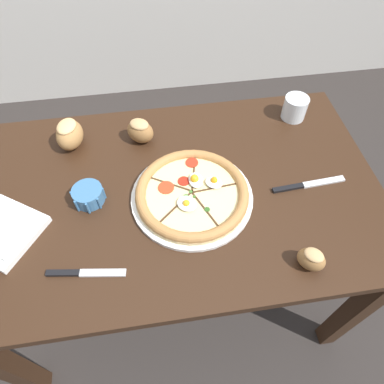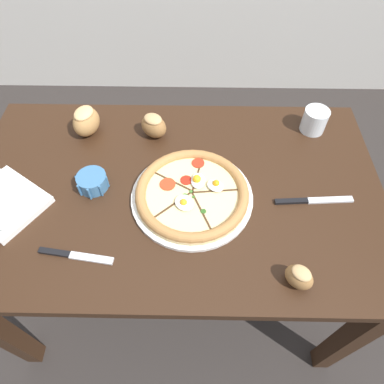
{
  "view_description": "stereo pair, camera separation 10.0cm",
  "coord_description": "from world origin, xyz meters",
  "px_view_note": "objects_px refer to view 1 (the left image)",
  "views": [
    {
      "loc": [
        -0.03,
        -0.63,
        1.56
      ],
      "look_at": [
        0.06,
        -0.04,
        0.76
      ],
      "focal_mm": 32.0,
      "sensor_mm": 36.0,
      "label": 1
    },
    {
      "loc": [
        0.07,
        -0.64,
        1.56
      ],
      "look_at": [
        0.06,
        -0.04,
        0.76
      ],
      "focal_mm": 32.0,
      "sensor_mm": 36.0,
      "label": 2
    }
  ],
  "objects_px": {
    "pizza": "(192,194)",
    "water_glass": "(295,109)",
    "ramekin_bowl": "(88,196)",
    "bread_piece_far": "(312,259)",
    "knife_main": "(85,273)",
    "dining_table": "(173,209)",
    "knife_spare": "(308,185)",
    "bread_piece_near": "(69,134)",
    "bread_piece_mid": "(140,131)"
  },
  "relations": [
    {
      "from": "bread_piece_far",
      "to": "knife_main",
      "type": "distance_m",
      "value": 0.58
    },
    {
      "from": "knife_main",
      "to": "knife_spare",
      "type": "xyz_separation_m",
      "value": [
        0.67,
        0.19,
        0.0
      ]
    },
    {
      "from": "bread_piece_near",
      "to": "water_glass",
      "type": "distance_m",
      "value": 0.78
    },
    {
      "from": "ramekin_bowl",
      "to": "bread_piece_mid",
      "type": "distance_m",
      "value": 0.29
    },
    {
      "from": "ramekin_bowl",
      "to": "knife_spare",
      "type": "bearing_deg",
      "value": -3.63
    },
    {
      "from": "water_glass",
      "to": "knife_main",
      "type": "bearing_deg",
      "value": -145.24
    },
    {
      "from": "dining_table",
      "to": "pizza",
      "type": "xyz_separation_m",
      "value": [
        0.06,
        -0.04,
        0.13
      ]
    },
    {
      "from": "bread_piece_near",
      "to": "knife_main",
      "type": "bearing_deg",
      "value": -83.37
    },
    {
      "from": "ramekin_bowl",
      "to": "bread_piece_near",
      "type": "bearing_deg",
      "value": 104.26
    },
    {
      "from": "knife_spare",
      "to": "water_glass",
      "type": "height_order",
      "value": "water_glass"
    },
    {
      "from": "bread_piece_near",
      "to": "knife_spare",
      "type": "xyz_separation_m",
      "value": [
        0.72,
        -0.28,
        -0.05
      ]
    },
    {
      "from": "bread_piece_mid",
      "to": "knife_main",
      "type": "distance_m",
      "value": 0.5
    },
    {
      "from": "bread_piece_far",
      "to": "dining_table",
      "type": "bearing_deg",
      "value": 137.55
    },
    {
      "from": "ramekin_bowl",
      "to": "bread_piece_mid",
      "type": "height_order",
      "value": "bread_piece_mid"
    },
    {
      "from": "bread_piece_far",
      "to": "water_glass",
      "type": "distance_m",
      "value": 0.58
    },
    {
      "from": "dining_table",
      "to": "knife_main",
      "type": "height_order",
      "value": "knife_main"
    },
    {
      "from": "bread_piece_mid",
      "to": "dining_table",
      "type": "bearing_deg",
      "value": -71.3
    },
    {
      "from": "bread_piece_near",
      "to": "bread_piece_mid",
      "type": "bearing_deg",
      "value": -2.64
    },
    {
      "from": "bread_piece_mid",
      "to": "knife_spare",
      "type": "xyz_separation_m",
      "value": [
        0.49,
        -0.27,
        -0.04
      ]
    },
    {
      "from": "bread_piece_near",
      "to": "knife_spare",
      "type": "distance_m",
      "value": 0.78
    },
    {
      "from": "bread_piece_mid",
      "to": "knife_main",
      "type": "xyz_separation_m",
      "value": [
        -0.17,
        -0.46,
        -0.04
      ]
    },
    {
      "from": "ramekin_bowl",
      "to": "dining_table",
      "type": "bearing_deg",
      "value": 0.76
    },
    {
      "from": "dining_table",
      "to": "ramekin_bowl",
      "type": "xyz_separation_m",
      "value": [
        -0.25,
        -0.0,
        0.13
      ]
    },
    {
      "from": "pizza",
      "to": "bread_piece_far",
      "type": "bearing_deg",
      "value": -43.92
    },
    {
      "from": "pizza",
      "to": "bread_piece_mid",
      "type": "bearing_deg",
      "value": 116.64
    },
    {
      "from": "dining_table",
      "to": "bread_piece_far",
      "type": "height_order",
      "value": "bread_piece_far"
    },
    {
      "from": "ramekin_bowl",
      "to": "bread_piece_mid",
      "type": "xyz_separation_m",
      "value": [
        0.17,
        0.23,
        0.02
      ]
    },
    {
      "from": "water_glass",
      "to": "ramekin_bowl",
      "type": "bearing_deg",
      "value": -159.42
    },
    {
      "from": "bread_piece_far",
      "to": "pizza",
      "type": "bearing_deg",
      "value": 136.08
    },
    {
      "from": "knife_spare",
      "to": "water_glass",
      "type": "relative_size",
      "value": 2.8
    },
    {
      "from": "knife_main",
      "to": "water_glass",
      "type": "xyz_separation_m",
      "value": [
        0.72,
        0.5,
        0.03
      ]
    },
    {
      "from": "pizza",
      "to": "bread_piece_mid",
      "type": "height_order",
      "value": "bread_piece_mid"
    },
    {
      "from": "ramekin_bowl",
      "to": "water_glass",
      "type": "height_order",
      "value": "water_glass"
    },
    {
      "from": "knife_main",
      "to": "water_glass",
      "type": "height_order",
      "value": "water_glass"
    },
    {
      "from": "dining_table",
      "to": "knife_main",
      "type": "distance_m",
      "value": 0.36
    },
    {
      "from": "pizza",
      "to": "water_glass",
      "type": "distance_m",
      "value": 0.51
    },
    {
      "from": "water_glass",
      "to": "bread_piece_near",
      "type": "bearing_deg",
      "value": -178.03
    },
    {
      "from": "dining_table",
      "to": "pizza",
      "type": "relative_size",
      "value": 3.54
    },
    {
      "from": "knife_main",
      "to": "dining_table",
      "type": "bearing_deg",
      "value": 51.27
    },
    {
      "from": "dining_table",
      "to": "bread_piece_far",
      "type": "distance_m",
      "value": 0.46
    },
    {
      "from": "bread_piece_far",
      "to": "knife_spare",
      "type": "xyz_separation_m",
      "value": [
        0.09,
        0.25,
        -0.03
      ]
    },
    {
      "from": "bread_piece_far",
      "to": "knife_main",
      "type": "relative_size",
      "value": 0.44
    },
    {
      "from": "bread_piece_near",
      "to": "bread_piece_mid",
      "type": "xyz_separation_m",
      "value": [
        0.23,
        -0.01,
        -0.01
      ]
    },
    {
      "from": "pizza",
      "to": "knife_main",
      "type": "relative_size",
      "value": 1.77
    },
    {
      "from": "ramekin_bowl",
      "to": "knife_spare",
      "type": "relative_size",
      "value": 0.41
    },
    {
      "from": "bread_piece_near",
      "to": "bread_piece_far",
      "type": "distance_m",
      "value": 0.83
    },
    {
      "from": "pizza",
      "to": "knife_spare",
      "type": "bearing_deg",
      "value": -1.0
    },
    {
      "from": "pizza",
      "to": "water_glass",
      "type": "relative_size",
      "value": 4.33
    },
    {
      "from": "dining_table",
      "to": "pizza",
      "type": "bearing_deg",
      "value": -34.45
    },
    {
      "from": "bread_piece_far",
      "to": "water_glass",
      "type": "relative_size",
      "value": 1.08
    }
  ]
}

